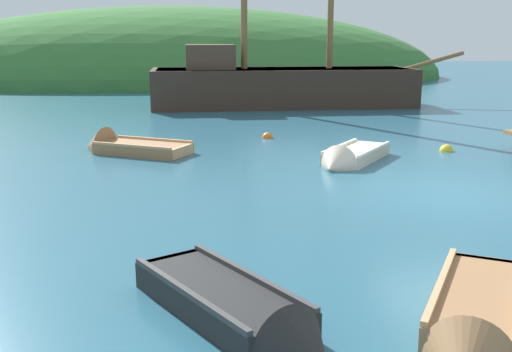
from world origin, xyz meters
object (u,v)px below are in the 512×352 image
Objects in this scene: rowboat_far at (242,317)px; buoy_yellow at (446,151)px; rowboat_outer_left at (125,149)px; rowboat_near_dock at (476,326)px; buoy_orange at (267,138)px; sailing_ship at (280,92)px; rowboat_outer_right at (349,159)px.

buoy_yellow is (7.91, 9.61, -0.12)m from rowboat_far.
rowboat_outer_left reaches higher than rowboat_far.
rowboat_outer_left is 8.65× the size of buoy_yellow.
rowboat_outer_left is 9.32m from buoy_yellow.
rowboat_near_dock is 13.79m from buoy_orange.
rowboat_outer_left reaches higher than rowboat_near_dock.
sailing_ship is 9.16m from buoy_orange.
rowboat_outer_right is at bearing -170.92° from rowboat_outer_left.
sailing_ship is 12.59m from rowboat_outer_left.
buoy_orange is 0.94× the size of buoy_yellow.
rowboat_far is at bearing -70.95° from rowboat_near_dock.
rowboat_near_dock is (-2.03, -9.38, 0.03)m from rowboat_outer_right.
rowboat_near_dock is (2.51, -0.79, 0.01)m from rowboat_far.
rowboat_outer_left is at bearing 168.74° from buoy_yellow.
rowboat_outer_left is at bearing -119.44° from sailing_ship.
rowboat_outer_right is at bearing 128.35° from rowboat_far.
rowboat_far is 12.45m from buoy_yellow.
rowboat_far is at bearing 13.85° from rowboat_outer_right.
rowboat_far is 8.70× the size of buoy_yellow.
rowboat_far is (-6.00, -21.72, -0.56)m from sailing_ship.
rowboat_outer_left is 9.17× the size of buoy_orange.
rowboat_far is at bearing 131.39° from rowboat_outer_left.
sailing_ship is at bearing 98.99° from buoy_yellow.
rowboat_outer_right is 4.55m from buoy_orange.
rowboat_far is 9.21× the size of buoy_orange.
buoy_yellow is at bearing -156.00° from rowboat_outer_left.
rowboat_outer_left is at bearing 162.37° from rowboat_far.
rowboat_far reaches higher than buoy_orange.
rowboat_outer_right is 7.75× the size of buoy_yellow.
rowboat_near_dock is at bearing 48.87° from rowboat_far.
sailing_ship is at bearing 140.80° from rowboat_far.
rowboat_outer_right reaches higher than rowboat_far.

